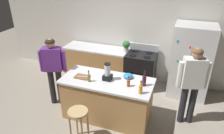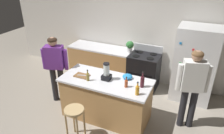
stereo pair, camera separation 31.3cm
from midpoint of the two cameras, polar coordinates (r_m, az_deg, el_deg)
The scene contains 18 objects.
ground_plane at distance 4.73m, azimuth -3.21°, elevation -13.16°, with size 14.00×14.00×0.00m, color #9E9384.
back_wall at distance 5.73m, azimuth 4.10°, elevation 9.56°, with size 8.00×0.10×2.70m, color silver.
kitchen_island at distance 4.45m, azimuth -3.36°, elevation -8.63°, with size 1.84×0.82×0.91m.
back_counter_run at distance 5.96m, azimuth -4.66°, elevation 1.00°, with size 2.00×0.64×0.91m.
refrigerator at distance 5.27m, azimuth 18.87°, elevation 1.32°, with size 0.90×0.73×1.79m.
stove_range at distance 5.60m, azimuth 6.10°, elevation -0.74°, with size 0.76×0.65×1.09m.
person_by_island_left at distance 4.85m, azimuth -17.43°, elevation 0.25°, with size 0.59×0.34×1.60m.
person_by_sink_right at distance 4.25m, azimuth 18.89°, elevation -3.37°, with size 0.59×0.32×1.65m.
bar_stool at distance 3.94m, azimuth -11.40°, elevation -13.36°, with size 0.36×0.36×0.68m.
potted_plant at distance 5.47m, azimuth 2.20°, elevation 5.81°, with size 0.20×0.20×0.30m.
blender_appliance at distance 4.15m, azimuth -3.39°, elevation -1.64°, with size 0.17×0.17×0.36m.
bottle_vinegar at distance 4.16m, azimuth -8.42°, elevation -2.89°, with size 0.06×0.06×0.24m.
bottle_cooking_sauce at distance 3.96m, azimuth 2.20°, elevation -4.32°, with size 0.06×0.06×0.22m.
bottle_soda at distance 3.76m, azimuth 5.38°, elevation -5.97°, with size 0.07×0.07×0.26m.
bottle_wine at distance 3.99m, azimuth 6.48°, elevation -3.62°, with size 0.08×0.08×0.32m.
mixing_bowl at distance 4.26m, azimuth 2.30°, elevation -2.46°, with size 0.20×0.20×0.09m, color #268CD8.
cutting_board at distance 4.36m, azimuth -10.14°, elevation -2.67°, with size 0.30×0.20×0.02m, color brown.
chef_knife at distance 4.35m, azimuth -9.92°, elevation -2.57°, with size 0.22×0.03×0.01m, color #B7BABF.
Camera 1 is at (1.33, -3.39, 3.02)m, focal length 33.80 mm.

